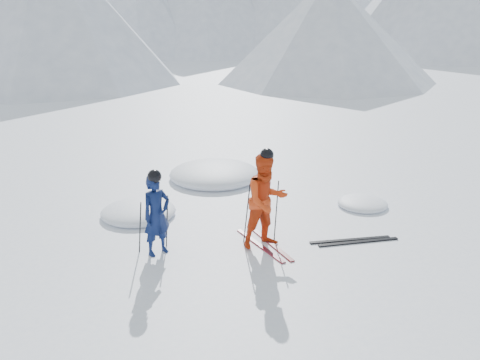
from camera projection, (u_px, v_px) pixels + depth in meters
name	position (u px, v px, depth m)	size (l,w,h in m)	color
ground	(320.00, 225.00, 11.06)	(160.00, 160.00, 0.00)	white
skier_blue	(157.00, 215.00, 9.56)	(0.58, 0.38, 1.58)	#0B1744
skier_red	(266.00, 201.00, 9.84)	(0.92, 0.72, 1.89)	red
pole_blue_left	(140.00, 227.00, 9.67)	(0.02, 0.02, 1.05)	black
pole_blue_right	(167.00, 221.00, 9.96)	(0.02, 0.02, 1.05)	black
pole_red_left	(247.00, 214.00, 10.05)	(0.02, 0.02, 1.26)	black
pole_red_right	(276.00, 211.00, 10.18)	(0.02, 0.02, 1.26)	black
ski_worn_left	(260.00, 245.00, 10.09)	(0.09, 1.70, 0.03)	black
ski_worn_right	(271.00, 243.00, 10.18)	(0.09, 1.70, 0.03)	black
ski_loose_a	(350.00, 240.00, 10.34)	(0.09, 1.70, 0.03)	black
ski_loose_b	(358.00, 242.00, 10.24)	(0.09, 1.70, 0.03)	black
snow_lumps	(210.00, 187.00, 13.44)	(6.55, 5.14, 0.55)	white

